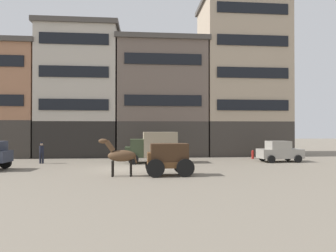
{
  "coord_description": "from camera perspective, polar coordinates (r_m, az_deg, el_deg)",
  "views": [
    {
      "loc": [
        1.32,
        -21.01,
        2.9
      ],
      "look_at": [
        3.35,
        2.25,
        3.12
      ],
      "focal_mm": 30.81,
      "sensor_mm": 36.0,
      "label": 1
    }
  ],
  "objects": [
    {
      "name": "pedestrian_officer",
      "position": [
        26.31,
        -23.73,
        -4.68
      ],
      "size": [
        0.49,
        0.49,
        1.79
      ],
      "color": "black",
      "rests_on": "ground_plane"
    },
    {
      "name": "building_far_right",
      "position": [
        34.66,
        14.34,
        9.29
      ],
      "size": [
        9.5,
        7.38,
        17.55
      ],
      "color": "#38332D",
      "rests_on": "ground_plane"
    },
    {
      "name": "ground_plane",
      "position": [
        21.25,
        -8.6,
        -8.38
      ],
      "size": [
        120.0,
        120.0,
        0.0
      ],
      "primitive_type": "plane",
      "color": "slate"
    },
    {
      "name": "building_center_right",
      "position": [
        32.47,
        -1.36,
        5.43
      ],
      "size": [
        9.74,
        7.38,
        12.49
      ],
      "color": "#38332D",
      "rests_on": "ground_plane"
    },
    {
      "name": "draft_horse",
      "position": [
        17.87,
        -9.44,
        -5.76
      ],
      "size": [
        2.35,
        0.65,
        2.3
      ],
      "color": "#513823",
      "rests_on": "ground_plane"
    },
    {
      "name": "building_far_left",
      "position": [
        35.53,
        -29.39,
        4.44
      ],
      "size": [
        8.14,
        7.38,
        11.81
      ],
      "color": "#38332D",
      "rests_on": "ground_plane"
    },
    {
      "name": "building_center_left",
      "position": [
        33.16,
        -16.7,
        6.5
      ],
      "size": [
        8.44,
        7.38,
        13.83
      ],
      "color": "black",
      "rests_on": "ground_plane"
    },
    {
      "name": "delivery_truck_near",
      "position": [
        24.57,
        -2.98,
        -3.99
      ],
      "size": [
        4.41,
        2.27,
        2.62
      ],
      "color": "#2D3823",
      "rests_on": "ground_plane"
    },
    {
      "name": "sedan_dark",
      "position": [
        27.13,
        21.18,
        -4.71
      ],
      "size": [
        3.75,
        1.95,
        1.83
      ],
      "color": "gray",
      "rests_on": "ground_plane"
    },
    {
      "name": "cargo_wagon",
      "position": [
        17.9,
        0.07,
        -6.16
      ],
      "size": [
        2.94,
        1.59,
        1.98
      ],
      "color": "brown",
      "rests_on": "ground_plane"
    },
    {
      "name": "fire_hydrant_curbside",
      "position": [
        29.09,
        16.42,
        -5.4
      ],
      "size": [
        0.24,
        0.24,
        0.83
      ],
      "color": "maroon",
      "rests_on": "ground_plane"
    }
  ]
}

